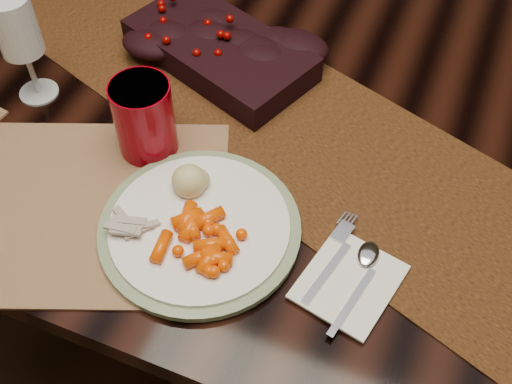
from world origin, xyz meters
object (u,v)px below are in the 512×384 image
at_px(red_cup, 144,118).
at_px(dining_table, 288,228).
at_px(dinner_plate, 200,228).
at_px(turkey_shreds, 132,228).
at_px(wine_glass, 24,49).
at_px(centerpiece, 219,47).
at_px(placemat_main, 69,207).
at_px(napkin, 349,282).
at_px(mashed_potatoes, 201,178).
at_px(baby_carrots, 203,242).

bearing_deg(red_cup, dining_table, 47.21).
xyz_separation_m(dining_table, dinner_plate, (-0.03, -0.30, 0.39)).
bearing_deg(dining_table, turkey_shreds, -108.18).
bearing_deg(red_cup, wine_glass, 170.06).
xyz_separation_m(centerpiece, red_cup, (-0.02, -0.22, 0.03)).
bearing_deg(dinner_plate, dining_table, 83.56).
bearing_deg(wine_glass, placemat_main, -46.84).
distance_m(centerpiece, napkin, 0.48).
relative_size(turkey_shreds, red_cup, 0.55).
relative_size(dining_table, turkey_shreds, 26.55).
relative_size(mashed_potatoes, napkin, 0.65).
xyz_separation_m(baby_carrots, wine_glass, (-0.39, 0.19, 0.06)).
bearing_deg(centerpiece, turkey_shreds, -84.03).
bearing_deg(centerpiece, baby_carrots, -69.23).
distance_m(dining_table, baby_carrots, 0.52).
bearing_deg(dinner_plate, napkin, -0.40).
bearing_deg(wine_glass, napkin, -14.98).
relative_size(centerpiece, mashed_potatoes, 3.76).
height_order(baby_carrots, red_cup, red_cup).
bearing_deg(centerpiece, napkin, -45.35).
distance_m(centerpiece, placemat_main, 0.38).
bearing_deg(centerpiece, red_cup, -95.05).
distance_m(centerpiece, wine_glass, 0.32).
xyz_separation_m(turkey_shreds, red_cup, (-0.06, 0.16, 0.04)).
height_order(napkin, wine_glass, wine_glass).
distance_m(dining_table, mashed_potatoes, 0.49).
relative_size(napkin, wine_glass, 0.71).
relative_size(placemat_main, baby_carrots, 3.86).
bearing_deg(placemat_main, wine_glass, 111.90).
xyz_separation_m(dinner_plate, red_cup, (-0.14, 0.12, 0.05)).
bearing_deg(wine_glass, centerpiece, 36.49).
height_order(red_cup, wine_glass, wine_glass).
bearing_deg(turkey_shreds, centerpiece, 95.97).
bearing_deg(red_cup, mashed_potatoes, -25.88).
bearing_deg(red_cup, napkin, -18.10).
height_order(centerpiece, baby_carrots, centerpiece).
bearing_deg(napkin, baby_carrots, -159.46).
xyz_separation_m(napkin, red_cup, (-0.36, 0.12, 0.06)).
bearing_deg(baby_carrots, dinner_plate, 123.79).
height_order(placemat_main, turkey_shreds, turkey_shreds).
distance_m(mashed_potatoes, napkin, 0.25).
distance_m(mashed_potatoes, turkey_shreds, 0.12).
bearing_deg(napkin, dinner_plate, -168.00).
relative_size(centerpiece, napkin, 2.43).
height_order(mashed_potatoes, wine_glass, wine_glass).
distance_m(dining_table, turkey_shreds, 0.54).
bearing_deg(turkey_shreds, baby_carrots, 8.46).
xyz_separation_m(dinner_plate, turkey_shreds, (-0.08, -0.04, 0.01)).
xyz_separation_m(placemat_main, red_cup, (0.05, 0.15, 0.06)).
relative_size(centerpiece, dinner_plate, 1.14).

